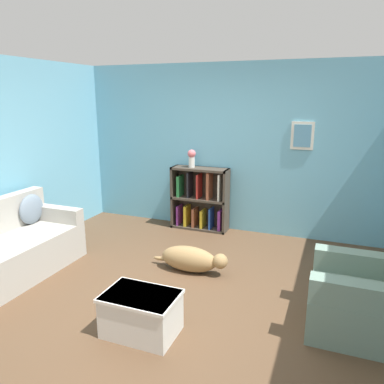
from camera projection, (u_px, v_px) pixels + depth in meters
ground_plane at (179, 293)px, 4.12m from camera, size 14.00×14.00×0.00m
wall_back at (235, 149)px, 5.82m from camera, size 5.60×0.13×2.60m
couch at (3, 253)px, 4.37m from camera, size 0.81×1.88×0.89m
bookshelf at (200, 200)px, 6.03m from camera, size 0.92×0.30×1.01m
recliner_chair at (373, 296)px, 3.36m from camera, size 0.92×0.85×1.04m
coffee_table at (141, 312)px, 3.37m from camera, size 0.67×0.46×0.39m
dog at (191, 259)px, 4.58m from camera, size 1.00×0.28×0.32m
vase at (192, 157)px, 5.89m from camera, size 0.13×0.13×0.28m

